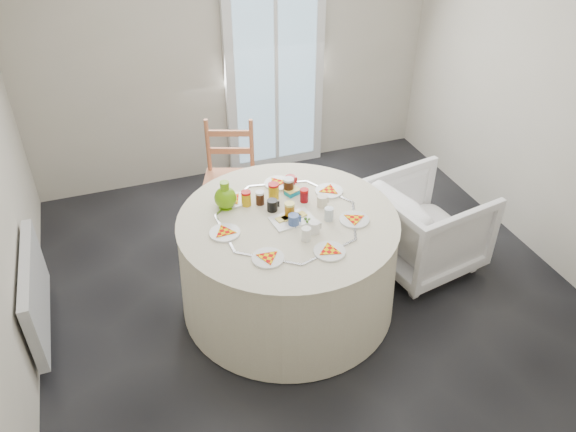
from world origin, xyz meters
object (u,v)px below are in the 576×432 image
object	(u,v)px
wooden_chair	(230,183)
radiator	(35,292)
table	(288,263)
armchair	(426,223)
green_pitcher	(225,196)

from	to	relation	value
wooden_chair	radiator	bearing A→B (deg)	-133.42
radiator	table	xyz separation A→B (m)	(1.74, -0.29, -0.01)
armchair	green_pitcher	world-z (taller)	green_pitcher
radiator	armchair	world-z (taller)	armchair
wooden_chair	armchair	world-z (taller)	wooden_chair
radiator	green_pitcher	bearing A→B (deg)	-0.58
wooden_chair	green_pitcher	size ratio (longest dim) A/B	4.80
table	green_pitcher	bearing A→B (deg)	142.71
table	green_pitcher	world-z (taller)	green_pitcher
armchair	wooden_chair	bearing A→B (deg)	42.87
radiator	armchair	size ratio (longest dim) A/B	1.22
radiator	table	size ratio (longest dim) A/B	0.63
radiator	armchair	xyz separation A→B (m)	(2.94, -0.22, 0.01)
armchair	table	bearing A→B (deg)	83.25
table	green_pitcher	xyz separation A→B (m)	(-0.37, 0.28, 0.49)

